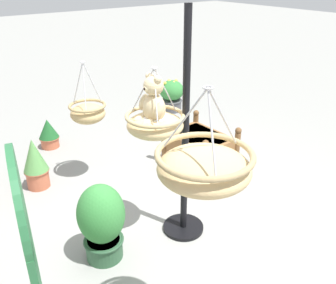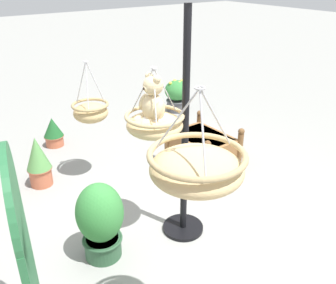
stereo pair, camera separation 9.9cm
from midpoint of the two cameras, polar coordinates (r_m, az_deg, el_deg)
ground_plane at (r=4.29m, az=1.82°, el=-11.73°), size 40.00×40.00×0.00m
display_pole_central at (r=3.72m, az=3.32°, el=-4.55°), size 0.44×0.44×2.39m
hanging_basket_with_teddy at (r=3.45m, az=-1.27°, el=2.91°), size 0.56×0.56×0.66m
teddy_bear at (r=3.36m, az=-1.63°, el=6.12°), size 0.33×0.29×0.48m
hanging_basket_left_high at (r=2.14m, az=5.83°, el=-3.90°), size 0.58×0.58×0.60m
hanging_basket_right_low at (r=4.73m, az=-11.39°, el=4.69°), size 0.47×0.47×0.78m
wooden_planter_box at (r=5.20m, az=5.92°, el=-1.20°), size 0.94×0.73×0.65m
potted_plant_flowering_red at (r=3.61m, az=-9.71°, el=-11.90°), size 0.45×0.45×0.82m
potted_plant_bushy_green at (r=7.21m, az=1.80°, el=7.38°), size 0.48×0.48×0.63m
potted_plant_conical_shrub at (r=6.04m, az=-17.01°, el=1.52°), size 0.31×0.31×0.47m
potted_plant_trailing_ivy at (r=4.97m, az=-19.04°, el=-2.86°), size 0.32×0.32×0.68m
display_sign_board at (r=2.54m, az=-20.36°, el=-15.46°), size 0.78×0.22×1.73m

